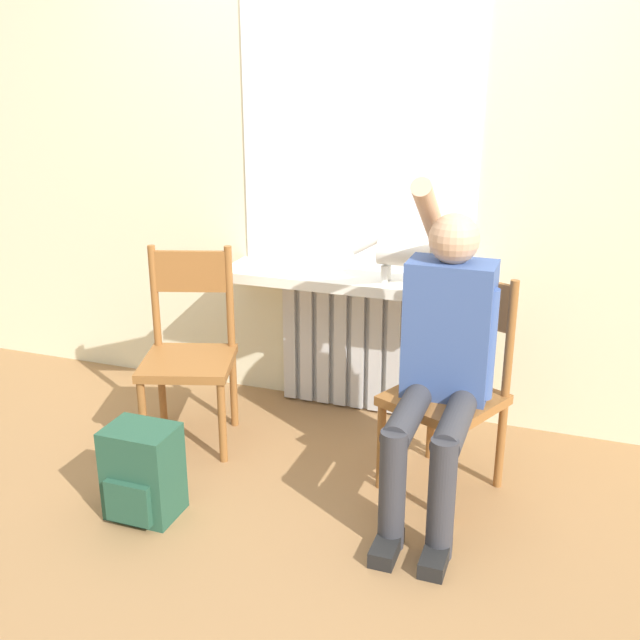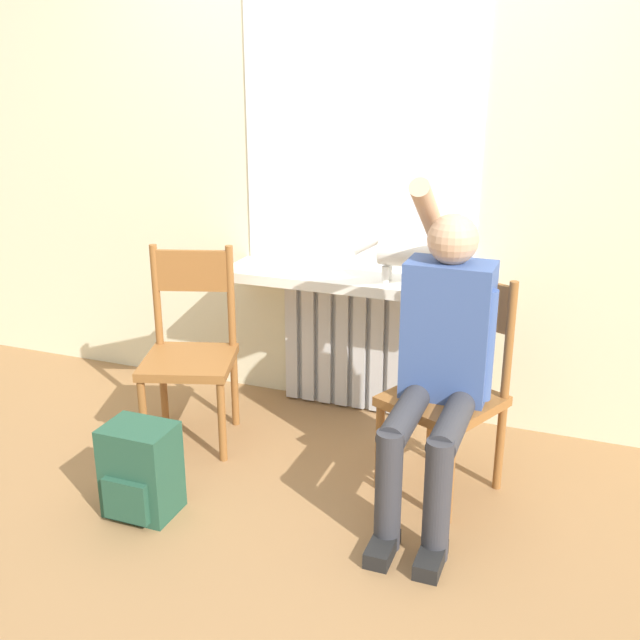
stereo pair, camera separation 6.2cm
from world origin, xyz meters
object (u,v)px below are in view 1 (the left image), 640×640
chair_right (451,386)px  backpack (142,473)px  chair_left (189,349)px  person (443,354)px  cat (409,255)px

chair_right → backpack: size_ratio=2.42×
chair_left → person: person is taller
chair_left → person: 1.22m
chair_right → person: (-0.02, -0.13, 0.19)m
chair_left → chair_right: same height
chair_left → cat: 1.10m
person → backpack: (-1.07, -0.50, -0.46)m
chair_left → cat: (0.92, 0.42, 0.43)m
chair_left → cat: cat is taller
chair_left → chair_right: 1.21m
person → backpack: bearing=-154.7°
chair_left → backpack: chair_left is taller
chair_right → backpack: 1.29m
chair_left → person: bearing=-24.1°
chair_right → person: size_ratio=0.70×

